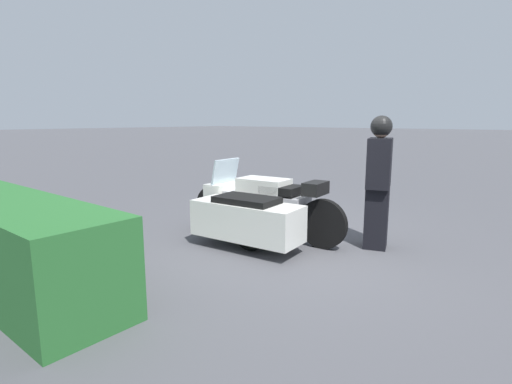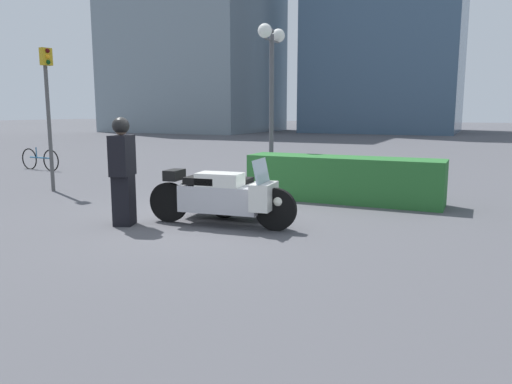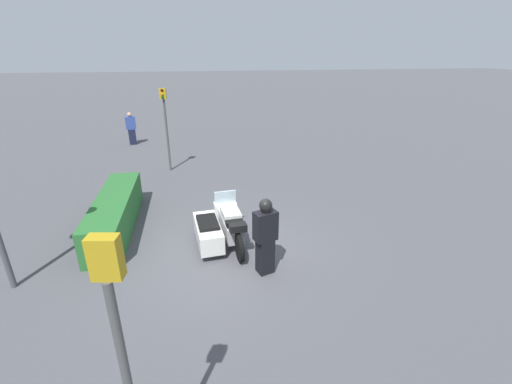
{
  "view_description": "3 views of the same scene",
  "coord_description": "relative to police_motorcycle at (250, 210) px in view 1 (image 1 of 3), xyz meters",
  "views": [
    {
      "loc": [
        -2.91,
        4.49,
        1.79
      ],
      "look_at": [
        1.01,
        -0.29,
        0.67
      ],
      "focal_mm": 28.0,
      "sensor_mm": 36.0,
      "label": 1
    },
    {
      "loc": [
        4.79,
        -7.54,
        1.96
      ],
      "look_at": [
        1.68,
        -0.71,
        0.73
      ],
      "focal_mm": 35.0,
      "sensor_mm": 36.0,
      "label": 2
    },
    {
      "loc": [
        -7.29,
        0.58,
        4.8
      ],
      "look_at": [
        1.29,
        -0.98,
        1.16
      ],
      "focal_mm": 24.0,
      "sensor_mm": 36.0,
      "label": 3
    }
  ],
  "objects": [
    {
      "name": "ground_plane",
      "position": [
        -0.78,
        -0.12,
        -0.48
      ],
      "size": [
        160.0,
        160.0,
        0.0
      ],
      "primitive_type": "plane",
      "color": "#4C4C51"
    },
    {
      "name": "police_motorcycle",
      "position": [
        0.0,
        0.0,
        0.0
      ],
      "size": [
        2.68,
        1.29,
        1.18
      ],
      "rotation": [
        0.0,
        0.0,
        0.1
      ],
      "color": "black",
      "rests_on": "ground"
    },
    {
      "name": "officer_rider",
      "position": [
        -1.55,
        -0.94,
        0.49
      ],
      "size": [
        0.45,
        0.57,
        1.85
      ],
      "rotation": [
        0.0,
        0.0,
        -2.83
      ],
      "color": "black",
      "rests_on": "ground"
    }
  ]
}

